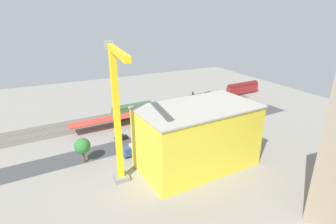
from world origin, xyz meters
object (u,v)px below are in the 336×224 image
(tower_crane, at_px, (117,109))
(traffic_light, at_px, (193,113))
(locomotive, at_px, (202,97))
(freight_coach_far, at_px, (132,110))
(street_tree_1, at_px, (200,121))
(parked_car_3, at_px, (185,125))
(street_tree_0, at_px, (238,112))
(parked_car_1, at_px, (221,118))
(street_tree_4, at_px, (234,114))
(street_tree_2, at_px, (82,146))
(platform_canopy_near, at_px, (151,111))
(parked_car_5, at_px, (146,132))
(box_truck_1, at_px, (152,144))
(box_truck_2, at_px, (194,135))
(street_tree_3, at_px, (188,125))
(construction_building, at_px, (197,137))
(parked_car_6, at_px, (121,138))
(parked_car_4, at_px, (166,129))
(parked_car_0, at_px, (237,114))
(passenger_coach, at_px, (243,88))
(box_truck_0, at_px, (139,149))
(parked_car_2, at_px, (205,121))

(tower_crane, relative_size, traffic_light, 5.15)
(locomotive, relative_size, freight_coach_far, 0.84)
(street_tree_1, bearing_deg, parked_car_3, -81.54)
(street_tree_0, bearing_deg, parked_car_1, -76.69)
(street_tree_4, bearing_deg, locomotive, -103.59)
(tower_crane, xyz_separation_m, street_tree_2, (6.96, -14.44, -14.82))
(freight_coach_far, bearing_deg, platform_canopy_near, 138.86)
(parked_car_5, distance_m, street_tree_0, 36.12)
(freight_coach_far, distance_m, box_truck_1, 28.41)
(tower_crane, bearing_deg, box_truck_1, -136.49)
(parked_car_1, relative_size, box_truck_2, 0.52)
(street_tree_3, bearing_deg, construction_building, 67.29)
(box_truck_1, distance_m, street_tree_0, 37.08)
(tower_crane, relative_size, street_tree_3, 4.88)
(parked_car_6, distance_m, box_truck_2, 24.81)
(locomotive, relative_size, traffic_light, 2.14)
(parked_car_4, bearing_deg, parked_car_5, -2.39)
(parked_car_0, height_order, tower_crane, tower_crane)
(street_tree_0, distance_m, street_tree_3, 22.87)
(platform_canopy_near, xyz_separation_m, box_truck_1, (9.48, 22.76, -2.17))
(freight_coach_far, distance_m, box_truck_2, 31.34)
(street_tree_1, bearing_deg, street_tree_2, 1.23)
(parked_car_6, relative_size, street_tree_2, 0.60)
(locomotive, xyz_separation_m, passenger_coach, (-25.63, -0.00, 1.49))
(platform_canopy_near, relative_size, parked_car_6, 14.27)
(tower_crane, bearing_deg, street_tree_0, -162.73)
(street_tree_2, bearing_deg, street_tree_3, -179.20)
(parked_car_1, xyz_separation_m, parked_car_4, (24.98, -0.14, 0.00))
(street_tree_3, bearing_deg, parked_car_3, -114.10)
(parked_car_4, xyz_separation_m, box_truck_0, (15.24, 11.56, 1.01))
(construction_building, bearing_deg, box_truck_2, -122.51)
(parked_car_2, distance_m, box_truck_2, 16.31)
(street_tree_3, bearing_deg, street_tree_2, 0.80)
(freight_coach_far, relative_size, parked_car_6, 3.79)
(freight_coach_far, distance_m, parked_car_4, 19.52)
(tower_crane, relative_size, street_tree_4, 4.16)
(parked_car_0, relative_size, street_tree_0, 0.63)
(parked_car_2, relative_size, street_tree_4, 0.50)
(parked_car_0, height_order, parked_car_4, parked_car_4)
(freight_coach_far, bearing_deg, construction_building, 95.40)
(box_truck_2, bearing_deg, street_tree_2, -2.64)
(parked_car_1, bearing_deg, box_truck_1, 15.77)
(box_truck_2, distance_m, street_tree_2, 36.52)
(box_truck_2, bearing_deg, traffic_light, -120.08)
(street_tree_0, bearing_deg, street_tree_1, 1.95)
(street_tree_4, bearing_deg, box_truck_1, 2.07)
(street_tree_3, bearing_deg, parked_car_5, -36.87)
(parked_car_2, distance_m, street_tree_4, 11.99)
(freight_coach_far, distance_m, parked_car_1, 36.71)
(parked_car_6, height_order, street_tree_4, street_tree_4)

